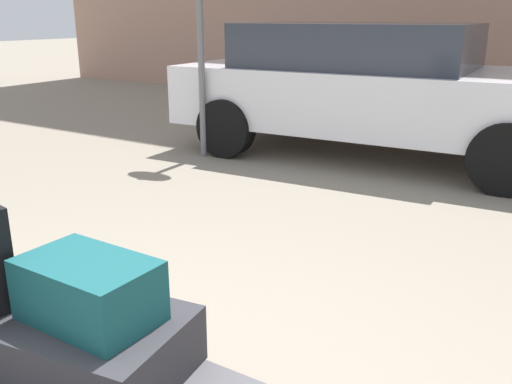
% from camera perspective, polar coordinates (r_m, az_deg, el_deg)
% --- Properties ---
extents(suitcase_charcoal_rear_right, '(0.66, 0.54, 0.21)m').
position_cam_1_polar(suitcase_charcoal_rear_right, '(2.01, -16.18, -14.86)').
color(suitcase_charcoal_rear_right, '#2D2D33').
rests_on(suitcase_charcoal_rear_right, luggage_cart).
extents(duffel_bag_teal_topmost_pile, '(0.45, 0.28, 0.21)m').
position_cam_1_polar(duffel_bag_teal_topmost_pile, '(1.91, -16.71, -9.58)').
color(duffel_bag_teal_topmost_pile, '#144C51').
rests_on(duffel_bag_teal_topmost_pile, suitcase_charcoal_rear_right).
extents(parked_car, '(4.40, 2.13, 1.42)m').
position_cam_1_polar(parked_car, '(6.30, 11.81, 10.51)').
color(parked_car, silver).
rests_on(parked_car, ground_plane).
extents(no_parking_sign, '(0.50, 0.07, 2.23)m').
position_cam_1_polar(no_parking_sign, '(6.08, -5.71, 16.48)').
color(no_parking_sign, slate).
rests_on(no_parking_sign, ground_plane).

